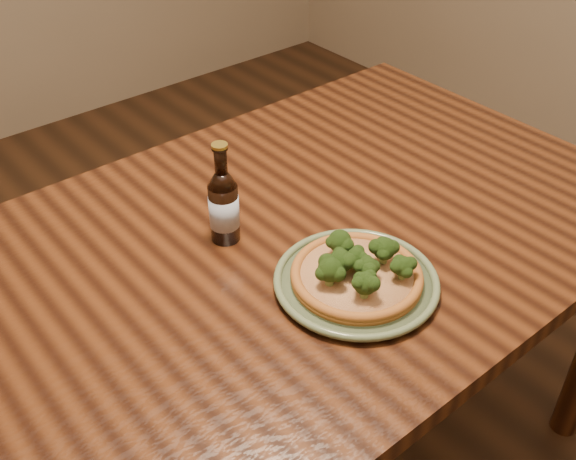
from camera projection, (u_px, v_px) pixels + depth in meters
table at (258, 288)px, 1.30m from camera, size 1.60×0.90×0.75m
plate at (356, 281)px, 1.16m from camera, size 0.29×0.29×0.02m
pizza at (357, 273)px, 1.14m from camera, size 0.23×0.23×0.07m
beer_bottle at (224, 205)px, 1.22m from camera, size 0.06×0.06×0.20m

